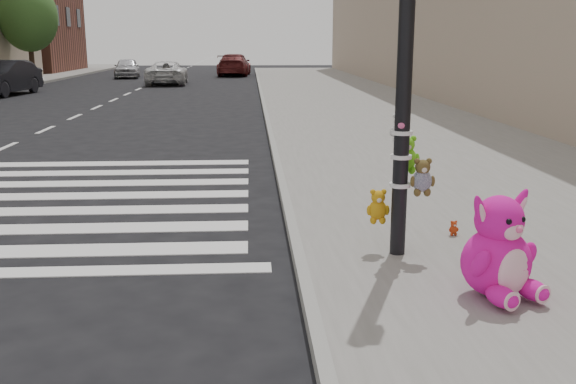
{
  "coord_description": "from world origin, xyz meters",
  "views": [
    {
      "loc": [
        1.05,
        -4.65,
        2.36
      ],
      "look_at": [
        1.45,
        2.14,
        0.75
      ],
      "focal_mm": 40.0,
      "sensor_mm": 36.0,
      "label": 1
    }
  ],
  "objects_px": {
    "signal_pole": "(404,100)",
    "car_dark_far": "(2,78)",
    "red_teddy": "(454,228)",
    "car_white_near": "(167,73)",
    "pink_bunny": "(499,254)"
  },
  "relations": [
    {
      "from": "signal_pole",
      "to": "car_dark_far",
      "type": "height_order",
      "value": "signal_pole"
    },
    {
      "from": "signal_pole",
      "to": "pink_bunny",
      "type": "xyz_separation_m",
      "value": [
        0.6,
        -1.25,
        -1.24
      ]
    },
    {
      "from": "red_teddy",
      "to": "car_dark_far",
      "type": "height_order",
      "value": "car_dark_far"
    },
    {
      "from": "pink_bunny",
      "to": "car_dark_far",
      "type": "relative_size",
      "value": 0.21
    },
    {
      "from": "red_teddy",
      "to": "car_white_near",
      "type": "distance_m",
      "value": 29.99
    },
    {
      "from": "car_white_near",
      "to": "signal_pole",
      "type": "bearing_deg",
      "value": 98.54
    },
    {
      "from": "red_teddy",
      "to": "car_dark_far",
      "type": "bearing_deg",
      "value": 113.79
    },
    {
      "from": "signal_pole",
      "to": "car_white_near",
      "type": "distance_m",
      "value": 30.41
    },
    {
      "from": "signal_pole",
      "to": "red_teddy",
      "type": "xyz_separation_m",
      "value": [
        0.78,
        0.58,
        -1.54
      ]
    },
    {
      "from": "signal_pole",
      "to": "car_white_near",
      "type": "relative_size",
      "value": 0.87
    },
    {
      "from": "signal_pole",
      "to": "pink_bunny",
      "type": "distance_m",
      "value": 1.85
    },
    {
      "from": "car_white_near",
      "to": "red_teddy",
      "type": "bearing_deg",
      "value": 100.24
    },
    {
      "from": "signal_pole",
      "to": "car_white_near",
      "type": "xyz_separation_m",
      "value": [
        -6.12,
        29.77,
        -1.14
      ]
    },
    {
      "from": "car_white_near",
      "to": "pink_bunny",
      "type": "bearing_deg",
      "value": 99.15
    },
    {
      "from": "pink_bunny",
      "to": "car_dark_far",
      "type": "height_order",
      "value": "car_dark_far"
    }
  ]
}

